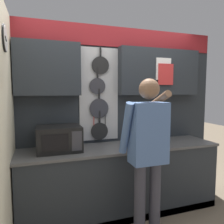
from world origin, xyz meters
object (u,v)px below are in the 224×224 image
at_px(microwave, 59,138).
at_px(person, 148,145).
at_px(utensil_crock, 143,137).
at_px(knife_block, 159,135).

xyz_separation_m(microwave, person, (0.85, -0.62, -0.00)).
bearing_deg(person, utensil_crock, 67.50).
bearing_deg(microwave, person, -36.07).
height_order(utensil_crock, person, person).
height_order(microwave, utensil_crock, utensil_crock).
relative_size(knife_block, utensil_crock, 0.79).
bearing_deg(utensil_crock, knife_block, -0.35).
bearing_deg(knife_block, utensil_crock, 179.65).
xyz_separation_m(microwave, utensil_crock, (1.11, 0.00, -0.06)).
distance_m(microwave, knife_block, 1.36).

